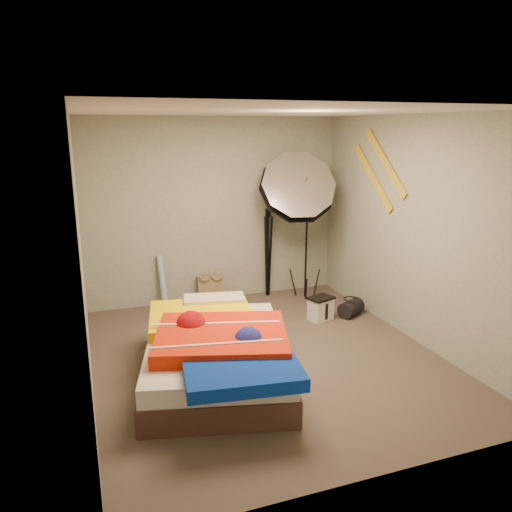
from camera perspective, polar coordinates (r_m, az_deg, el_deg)
name	(u,v)px	position (r m, az deg, el deg)	size (l,w,h in m)	color
floor	(266,357)	(5.39, 1.17, -11.46)	(4.00, 4.00, 0.00)	brown
ceiling	(268,112)	(4.84, 1.33, 16.18)	(4.00, 4.00, 0.00)	silver
wall_back	(215,211)	(6.84, -4.76, 5.16)	(3.50, 3.50, 0.00)	#9CA293
wall_front	(380,309)	(3.25, 13.97, -5.94)	(3.50, 3.50, 0.00)	#9CA293
wall_left	(81,257)	(4.65, -19.32, -0.12)	(4.00, 4.00, 0.00)	#9CA293
wall_right	(414,230)	(5.81, 17.61, 2.84)	(4.00, 4.00, 0.00)	#9CA293
tote_bag	(211,289)	(6.97, -5.22, -3.73)	(0.36, 0.11, 0.36)	#998159
wrapping_roll	(162,282)	(6.80, -10.64, -2.89)	(0.08, 0.08, 0.70)	#54A3B9
camera_case	(321,309)	(6.35, 7.40, -6.06)	(0.28, 0.20, 0.28)	silver
duffel_bag	(351,308)	(6.55, 10.81, -5.86)	(0.21, 0.21, 0.34)	black
wall_stripe_upper	(386,163)	(6.19, 14.59, 10.29)	(0.02, 1.10, 0.10)	gold
wall_stripe_lower	(373,178)	(6.42, 13.22, 8.71)	(0.02, 1.10, 0.10)	gold
bed	(217,352)	(4.87, -4.49, -10.84)	(1.73, 2.23, 0.55)	#462C25
photo_umbrella	(297,189)	(6.71, 4.69, 7.59)	(1.35, 1.06, 2.16)	black
camera_tripod	(268,246)	(7.04, 1.37, 1.14)	(0.08, 0.08, 1.27)	black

